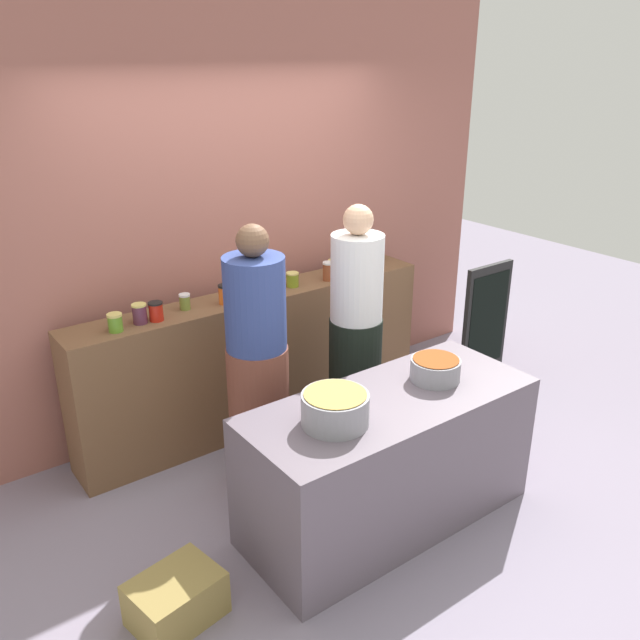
% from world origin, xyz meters
% --- Properties ---
extents(ground, '(12.00, 12.00, 0.00)m').
position_xyz_m(ground, '(0.00, 0.00, 0.00)').
color(ground, gray).
extents(storefront_wall, '(4.80, 0.12, 3.00)m').
position_xyz_m(storefront_wall, '(0.00, 1.45, 1.50)').
color(storefront_wall, '#A26155').
rests_on(storefront_wall, ground).
extents(display_shelf, '(2.70, 0.36, 1.00)m').
position_xyz_m(display_shelf, '(0.00, 1.10, 0.50)').
color(display_shelf, brown).
rests_on(display_shelf, ground).
extents(prep_table, '(1.70, 0.70, 0.80)m').
position_xyz_m(prep_table, '(0.00, -0.30, 0.40)').
color(prep_table, '#635863').
rests_on(prep_table, ground).
extents(preserve_jar_0, '(0.09, 0.09, 0.11)m').
position_xyz_m(preserve_jar_0, '(-1.02, 1.04, 1.06)').
color(preserve_jar_0, '#5D9428').
rests_on(preserve_jar_0, display_shelf).
extents(preserve_jar_1, '(0.09, 0.09, 0.13)m').
position_xyz_m(preserve_jar_1, '(-0.85, 1.07, 1.06)').
color(preserve_jar_1, '#592C43').
rests_on(preserve_jar_1, display_shelf).
extents(preserve_jar_2, '(0.09, 0.09, 0.12)m').
position_xyz_m(preserve_jar_2, '(-0.75, 1.05, 1.06)').
color(preserve_jar_2, red).
rests_on(preserve_jar_2, display_shelf).
extents(preserve_jar_3, '(0.07, 0.07, 0.10)m').
position_xyz_m(preserve_jar_3, '(-0.52, 1.12, 1.05)').
color(preserve_jar_3, olive).
rests_on(preserve_jar_3, display_shelf).
extents(preserve_jar_4, '(0.08, 0.08, 0.13)m').
position_xyz_m(preserve_jar_4, '(-0.27, 1.06, 1.07)').
color(preserve_jar_4, '#DA5E20').
rests_on(preserve_jar_4, display_shelf).
extents(preserve_jar_5, '(0.09, 0.09, 0.11)m').
position_xyz_m(preserve_jar_5, '(-0.11, 1.05, 1.06)').
color(preserve_jar_5, orange).
rests_on(preserve_jar_5, display_shelf).
extents(preserve_jar_6, '(0.09, 0.09, 0.10)m').
position_xyz_m(preserve_jar_6, '(0.29, 1.07, 1.05)').
color(preserve_jar_6, olive).
rests_on(preserve_jar_6, display_shelf).
extents(preserve_jar_7, '(0.08, 0.08, 0.14)m').
position_xyz_m(preserve_jar_7, '(0.58, 1.03, 1.07)').
color(preserve_jar_7, brown).
rests_on(preserve_jar_7, display_shelf).
extents(preserve_jar_8, '(0.07, 0.07, 0.11)m').
position_xyz_m(preserve_jar_8, '(0.70, 1.13, 1.06)').
color(preserve_jar_8, '#48205E').
rests_on(preserve_jar_8, display_shelf).
extents(preserve_jar_9, '(0.07, 0.07, 0.15)m').
position_xyz_m(preserve_jar_9, '(0.88, 1.09, 1.08)').
color(preserve_jar_9, '#3F1E5C').
rests_on(preserve_jar_9, display_shelf).
extents(preserve_jar_10, '(0.09, 0.09, 0.10)m').
position_xyz_m(preserve_jar_10, '(1.18, 1.17, 1.05)').
color(preserve_jar_10, brown).
rests_on(preserve_jar_10, display_shelf).
extents(cooking_pot_left, '(0.35, 0.35, 0.17)m').
position_xyz_m(cooking_pot_left, '(-0.41, -0.33, 0.88)').
color(cooking_pot_left, gray).
rests_on(cooking_pot_left, prep_table).
extents(cooking_pot_center, '(0.29, 0.29, 0.13)m').
position_xyz_m(cooking_pot_center, '(0.36, -0.28, 0.86)').
color(cooking_pot_center, gray).
rests_on(cooking_pot_center, prep_table).
extents(cook_with_tongs, '(0.38, 0.38, 1.67)m').
position_xyz_m(cook_with_tongs, '(-0.37, 0.48, 0.76)').
color(cook_with_tongs, brown).
rests_on(cook_with_tongs, ground).
extents(cook_in_cap, '(0.36, 0.36, 1.69)m').
position_xyz_m(cook_in_cap, '(0.37, 0.46, 0.77)').
color(cook_in_cap, black).
rests_on(cook_in_cap, ground).
extents(bread_crate, '(0.47, 0.38, 0.24)m').
position_xyz_m(bread_crate, '(-1.32, -0.26, 0.12)').
color(bread_crate, olive).
rests_on(bread_crate, ground).
extents(chalkboard_sign, '(0.49, 0.05, 1.02)m').
position_xyz_m(chalkboard_sign, '(1.79, 0.52, 0.51)').
color(chalkboard_sign, black).
rests_on(chalkboard_sign, ground).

